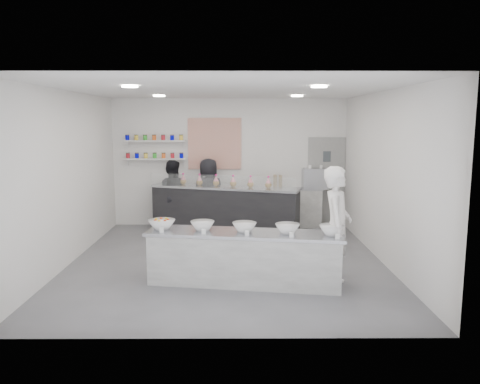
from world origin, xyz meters
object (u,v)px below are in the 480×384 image
at_px(espresso_ledge, 295,208).
at_px(staff_left, 172,195).
at_px(espresso_machine, 315,179).
at_px(prep_counter, 244,258).
at_px(staff_right, 209,194).
at_px(back_bar, 225,209).
at_px(woman_prep, 337,227).

distance_m(espresso_ledge, staff_left, 2.91).
height_order(espresso_ledge, espresso_machine, espresso_machine).
bearing_deg(espresso_ledge, prep_counter, -107.68).
relative_size(prep_counter, espresso_machine, 5.04).
xyz_separation_m(staff_left, staff_right, (0.86, 0.00, 0.02)).
relative_size(back_bar, staff_left, 2.10).
bearing_deg(prep_counter, espresso_ledge, 81.31).
distance_m(back_bar, espresso_machine, 2.27).
height_order(espresso_ledge, staff_left, staff_left).
distance_m(woman_prep, staff_right, 4.38).
bearing_deg(staff_right, espresso_ledge, 161.65).
bearing_deg(espresso_ledge, woman_prep, -88.12).
distance_m(back_bar, espresso_ledge, 1.74).
distance_m(back_bar, staff_left, 1.32).
xyz_separation_m(espresso_machine, staff_left, (-3.34, -0.18, -0.34)).
height_order(prep_counter, espresso_ledge, espresso_ledge).
bearing_deg(staff_right, woman_prep, 96.09).
distance_m(espresso_machine, woman_prep, 4.01).
height_order(back_bar, woman_prep, woman_prep).
bearing_deg(espresso_ledge, espresso_machine, 0.00).
bearing_deg(espresso_machine, espresso_ledge, 180.00).
distance_m(prep_counter, staff_right, 3.86).
height_order(prep_counter, staff_left, staff_left).
distance_m(prep_counter, espresso_ledge, 4.14).
relative_size(woman_prep, staff_left, 1.14).
distance_m(back_bar, staff_right, 0.61).
height_order(back_bar, staff_right, staff_right).
height_order(prep_counter, staff_right, staff_right).
relative_size(espresso_ledge, espresso_machine, 2.08).
xyz_separation_m(espresso_ledge, staff_left, (-2.88, -0.18, 0.34)).
bearing_deg(espresso_machine, back_bar, -165.40).
bearing_deg(prep_counter, staff_right, 110.59).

